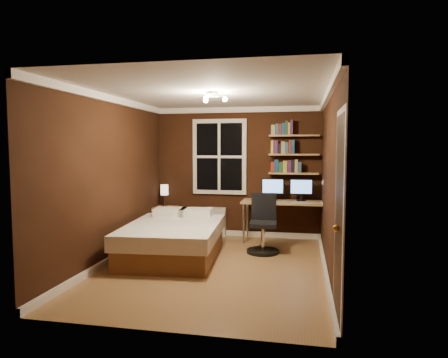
% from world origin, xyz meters
% --- Properties ---
extents(floor, '(4.20, 4.20, 0.00)m').
position_xyz_m(floor, '(0.00, 0.00, 0.00)').
color(floor, olive).
rests_on(floor, ground).
extents(wall_back, '(3.20, 0.04, 2.50)m').
position_xyz_m(wall_back, '(0.00, 2.10, 1.25)').
color(wall_back, black).
rests_on(wall_back, ground).
extents(wall_left, '(0.04, 4.20, 2.50)m').
position_xyz_m(wall_left, '(-1.60, 0.00, 1.25)').
color(wall_left, black).
rests_on(wall_left, ground).
extents(wall_right, '(0.04, 4.20, 2.50)m').
position_xyz_m(wall_right, '(1.60, 0.00, 1.25)').
color(wall_right, black).
rests_on(wall_right, ground).
extents(ceiling, '(3.20, 4.20, 0.02)m').
position_xyz_m(ceiling, '(0.00, 0.00, 2.50)').
color(ceiling, white).
rests_on(ceiling, wall_back).
extents(window, '(1.06, 0.06, 1.46)m').
position_xyz_m(window, '(-0.35, 2.06, 1.55)').
color(window, white).
rests_on(window, wall_back).
extents(door, '(0.03, 0.82, 2.05)m').
position_xyz_m(door, '(1.59, -1.55, 1.02)').
color(door, black).
rests_on(door, ground).
extents(door_knob, '(0.06, 0.06, 0.06)m').
position_xyz_m(door_knob, '(1.55, -1.85, 1.00)').
color(door_knob, '#C38737').
rests_on(door_knob, door).
extents(ceiling_fixture, '(0.44, 0.44, 0.18)m').
position_xyz_m(ceiling_fixture, '(0.00, -0.10, 2.40)').
color(ceiling_fixture, beige).
rests_on(ceiling_fixture, ceiling).
extents(bookshelf_lower, '(0.92, 0.22, 0.03)m').
position_xyz_m(bookshelf_lower, '(1.08, 1.98, 1.25)').
color(bookshelf_lower, '#A17C4E').
rests_on(bookshelf_lower, wall_back).
extents(books_row_lower, '(0.48, 0.16, 0.23)m').
position_xyz_m(books_row_lower, '(1.08, 1.98, 1.38)').
color(books_row_lower, maroon).
rests_on(books_row_lower, bookshelf_lower).
extents(bookshelf_middle, '(0.92, 0.22, 0.03)m').
position_xyz_m(bookshelf_middle, '(1.08, 1.98, 1.60)').
color(bookshelf_middle, '#A17C4E').
rests_on(bookshelf_middle, wall_back).
extents(books_row_middle, '(0.42, 0.16, 0.23)m').
position_xyz_m(books_row_middle, '(1.08, 1.98, 1.73)').
color(books_row_middle, navy).
rests_on(books_row_middle, bookshelf_middle).
extents(bookshelf_upper, '(0.92, 0.22, 0.03)m').
position_xyz_m(bookshelf_upper, '(1.08, 1.98, 1.95)').
color(bookshelf_upper, '#A17C4E').
rests_on(bookshelf_upper, wall_back).
extents(books_row_upper, '(0.42, 0.16, 0.23)m').
position_xyz_m(books_row_upper, '(1.08, 1.98, 2.08)').
color(books_row_upper, '#225132').
rests_on(books_row_upper, bookshelf_upper).
extents(bed, '(1.56, 2.06, 0.67)m').
position_xyz_m(bed, '(-0.74, 0.39, 0.28)').
color(bed, brown).
rests_on(bed, ground).
extents(nightstand, '(0.46, 0.46, 0.57)m').
position_xyz_m(nightstand, '(-1.41, 1.85, 0.28)').
color(nightstand, brown).
rests_on(nightstand, ground).
extents(bedside_lamp, '(0.15, 0.15, 0.43)m').
position_xyz_m(bedside_lamp, '(-1.41, 1.85, 0.78)').
color(bedside_lamp, white).
rests_on(bedside_lamp, nightstand).
extents(radiator, '(0.37, 0.13, 0.56)m').
position_xyz_m(radiator, '(-0.40, 1.99, 0.28)').
color(radiator, silver).
rests_on(radiator, ground).
extents(desk, '(1.58, 0.59, 0.75)m').
position_xyz_m(desk, '(0.94, 1.78, 0.69)').
color(desk, '#A17C4E').
rests_on(desk, ground).
extents(monitor_left, '(0.42, 0.12, 0.41)m').
position_xyz_m(monitor_left, '(0.70, 1.86, 0.96)').
color(monitor_left, black).
rests_on(monitor_left, desk).
extents(monitor_right, '(0.42, 0.12, 0.41)m').
position_xyz_m(monitor_right, '(1.23, 1.86, 0.96)').
color(monitor_right, black).
rests_on(monitor_right, desk).
extents(desk_lamp, '(0.14, 0.32, 0.44)m').
position_xyz_m(desk_lamp, '(1.63, 1.63, 0.97)').
color(desk_lamp, silver).
rests_on(desk_lamp, desk).
extents(office_chair, '(0.53, 0.53, 0.97)m').
position_xyz_m(office_chair, '(0.62, 0.95, 0.37)').
color(office_chair, black).
rests_on(office_chair, ground).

